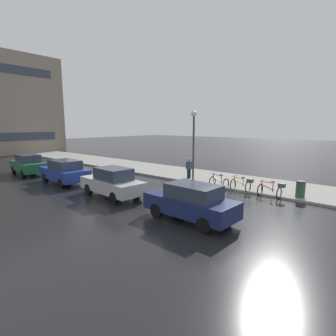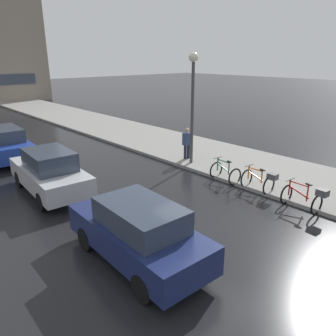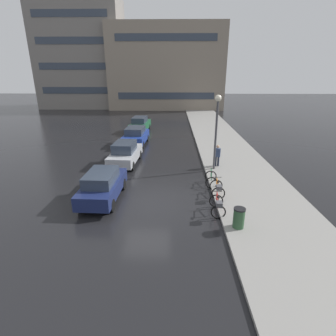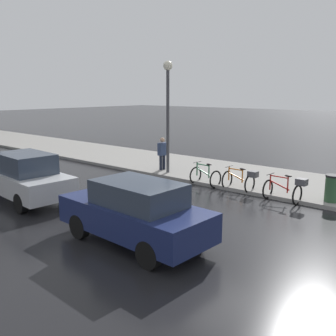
% 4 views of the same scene
% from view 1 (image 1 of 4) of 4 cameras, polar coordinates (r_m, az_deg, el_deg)
% --- Properties ---
extents(ground_plane, '(140.00, 140.00, 0.00)m').
position_cam_1_polar(ground_plane, '(13.30, 12.26, -8.77)').
color(ground_plane, black).
extents(sidewalk_kerb, '(4.80, 60.00, 0.14)m').
position_cam_1_polar(sidewalk_kerb, '(23.75, -2.29, -0.41)').
color(sidewalk_kerb, gray).
rests_on(sidewalk_kerb, ground).
extents(bicycle_nearest, '(0.78, 1.45, 0.99)m').
position_cam_1_polar(bicycle_nearest, '(15.91, 21.74, -4.37)').
color(bicycle_nearest, black).
rests_on(bicycle_nearest, ground).
extents(bicycle_second, '(0.77, 1.34, 0.93)m').
position_cam_1_polar(bicycle_second, '(16.86, 15.92, -3.37)').
color(bicycle_second, black).
rests_on(bicycle_second, ground).
extents(bicycle_third, '(0.82, 1.17, 0.94)m').
position_cam_1_polar(bicycle_third, '(17.45, 11.02, -3.05)').
color(bicycle_third, black).
rests_on(bicycle_third, ground).
extents(car_navy, '(1.87, 4.19, 1.61)m').
position_cam_1_polar(car_navy, '(11.39, 4.99, -7.36)').
color(car_navy, navy).
rests_on(car_navy, ground).
extents(car_silver, '(2.02, 4.39, 1.68)m').
position_cam_1_polar(car_silver, '(15.39, -11.99, -3.08)').
color(car_silver, '#B2B5BA').
rests_on(car_silver, ground).
extents(car_blue, '(2.13, 4.38, 1.65)m').
position_cam_1_polar(car_blue, '(19.96, -21.60, -0.68)').
color(car_blue, navy).
rests_on(car_blue, ground).
extents(car_green, '(2.11, 4.43, 1.68)m').
position_cam_1_polar(car_green, '(24.83, -28.16, 0.71)').
color(car_green, '#1E6038').
rests_on(car_green, ground).
extents(pedestrian, '(0.45, 0.33, 1.66)m').
position_cam_1_polar(pedestrian, '(19.61, 4.58, 0.06)').
color(pedestrian, '#1E2333').
rests_on(pedestrian, ground).
extents(streetlamp, '(0.41, 0.41, 5.07)m').
position_cam_1_polar(streetlamp, '(18.79, 5.61, 7.28)').
color(streetlamp, '#424247').
rests_on(streetlamp, ground).
extents(trash_bin, '(0.50, 0.50, 1.05)m').
position_cam_1_polar(trash_bin, '(16.21, 26.86, -4.37)').
color(trash_bin, '#2D5133').
rests_on(trash_bin, ground).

